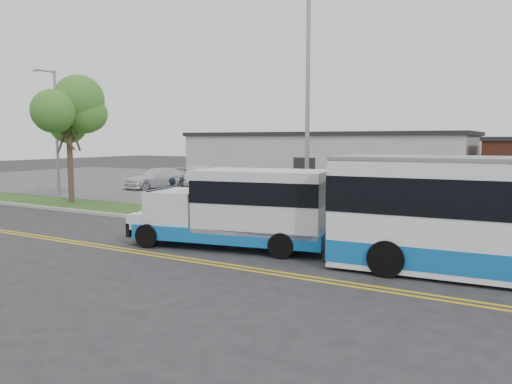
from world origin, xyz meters
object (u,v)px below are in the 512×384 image
Objects in this scene: tree_west at (68,114)px; parked_car_a at (199,176)px; streetlight_far at (55,128)px; streetlight_near at (307,102)px; pedestrian at (172,197)px; parked_car_b at (157,178)px; shuttle_bus at (243,206)px.

tree_west is 12.50m from parked_car_a.
streetlight_far is 11.07m from parked_car_a.
pedestrian is (-6.45, -0.83, -4.21)m from streetlight_near.
tree_west is at bearing -48.81° from pedestrian.
parked_car_b is (-1.48, 9.03, -4.28)m from tree_west.
streetlight_near is 5.81m from shuttle_bus.
streetlight_near is 1.30× the size of shuttle_bus.
parked_car_b is (-1.80, -2.72, -0.04)m from parked_car_a.
streetlight_far is 13.48m from pedestrian.
shuttle_bus is at bearing -20.78° from streetlight_far.
tree_west is at bearing -63.93° from parked_car_b.
parked_car_a is (-8.23, 13.05, -0.14)m from pedestrian.
tree_west is 4.62m from streetlight_far.
parked_car_a is 3.26m from parked_car_b.
streetlight_far is 20.20m from shuttle_bus.
tree_west reaches higher than parked_car_b.
streetlight_far is 1.56× the size of parked_car_b.
shuttle_bus is 1.54× the size of parked_car_a.
streetlight_near is 1.85× the size of parked_car_b.
streetlight_far reaches higher than shuttle_bus.
parked_car_a is at bearing 88.43° from tree_west.
streetlight_far is at bearing -93.55° from parked_car_b.
shuttle_bus reaches higher than parked_car_a.
pedestrian is at bearing -8.65° from tree_west.
tree_west is 15.89m from shuttle_bus.
parked_car_b is at bearing 99.30° from tree_west.
pedestrian is 15.43m from parked_car_a.
streetlight_near is 2.00× the size of parked_car_a.
tree_west is 9.57m from pedestrian.
streetlight_near is 19.20m from streetlight_far.
streetlight_near is at bearing 74.63° from shuttle_bus.
tree_west is at bearing -28.98° from streetlight_far.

